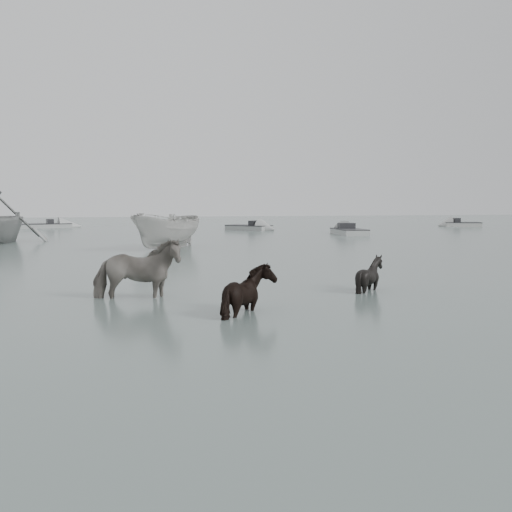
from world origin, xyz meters
name	(u,v)px	position (x,y,z in m)	size (l,w,h in m)	color
ground	(286,301)	(0.00, 0.00, 0.00)	(140.00, 140.00, 0.00)	#4E5D59
pony_pinto	(137,262)	(-3.26, 1.01, 0.86)	(0.92, 2.03, 1.71)	black
pony_dark	(250,280)	(-1.11, -1.27, 0.68)	(1.34, 1.15, 1.35)	black
pony_black	(370,266)	(2.43, 0.96, 0.61)	(0.99, 1.11, 1.22)	black
rowboat_trail	(0,216)	(-10.12, 20.93, 1.45)	(4.75, 5.50, 2.90)	gray
boat_small	(167,229)	(-1.61, 14.78, 0.91)	(1.78, 4.72, 1.82)	#B4B3AF
skiff_port	(349,229)	(11.01, 23.50, 0.38)	(4.76, 1.60, 0.75)	#A5A8A5
skiff_mid	(249,225)	(5.69, 30.73, 0.38)	(4.79, 1.60, 0.75)	#949795
skiff_star	(462,222)	(25.25, 32.61, 0.38)	(4.15, 1.60, 0.75)	#B5B4B0
skiff_far	(40,224)	(-10.48, 37.45, 0.38)	(6.86, 1.60, 0.75)	#A3A6A4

